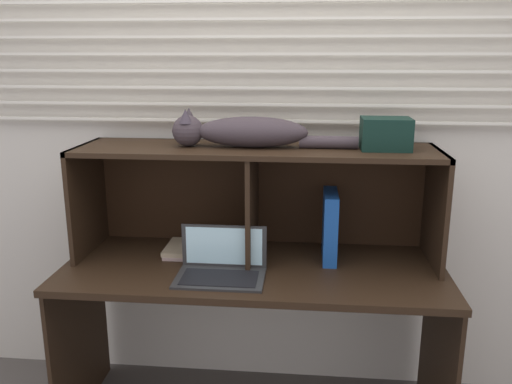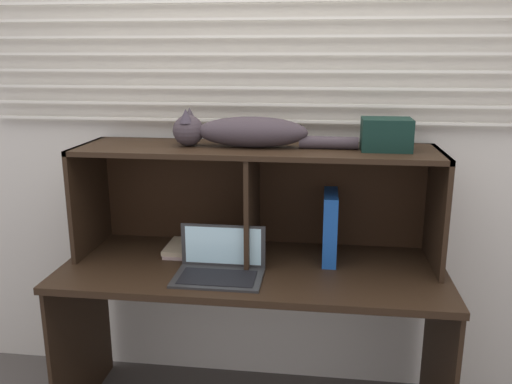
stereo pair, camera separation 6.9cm
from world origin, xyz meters
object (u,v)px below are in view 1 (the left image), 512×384
(laptop, at_px, (221,267))
(storage_box, at_px, (386,134))
(book_stack, at_px, (187,249))
(binder_upright, at_px, (330,226))
(cat, at_px, (242,132))

(laptop, height_order, storage_box, storage_box)
(laptop, height_order, book_stack, laptop)
(laptop, height_order, binder_upright, binder_upright)
(laptop, distance_m, storage_box, 0.88)
(book_stack, relative_size, storage_box, 1.08)
(cat, xyz_separation_m, storage_box, (0.60, 0.00, 0.00))
(cat, bearing_deg, storage_box, 0.00)
(binder_upright, xyz_separation_m, storage_box, (0.22, 0.00, 0.41))
(binder_upright, distance_m, book_stack, 0.66)
(binder_upright, relative_size, storage_box, 1.50)
(cat, height_order, book_stack, cat)
(laptop, distance_m, book_stack, 0.31)
(storage_box, bearing_deg, laptop, -160.49)
(cat, distance_m, binder_upright, 0.56)
(cat, xyz_separation_m, book_stack, (-0.26, 0.01, -0.54))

